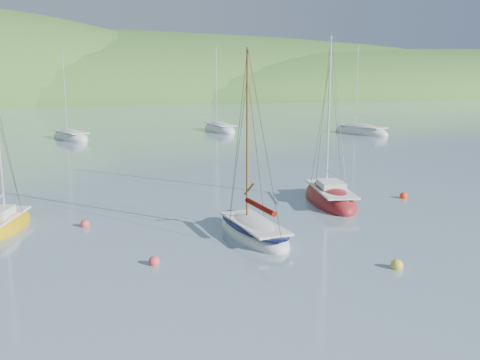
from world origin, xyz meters
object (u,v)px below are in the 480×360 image
object	(u,v)px
distant_sloop_a	(71,138)
distant_sloop_d	(361,132)
daysailer_white	(253,231)
sailboat_yellow	(0,226)
sloop_red	(330,199)
distant_sloop_b	(219,130)

from	to	relation	value
distant_sloop_a	distant_sloop_d	world-z (taller)	distant_sloop_d
daysailer_white	sailboat_yellow	distance (m)	12.21
sailboat_yellow	daysailer_white	bearing A→B (deg)	-5.37
distant_sloop_d	sailboat_yellow	bearing A→B (deg)	-157.18
sloop_red	distant_sloop_a	size ratio (longest dim) A/B	0.93
daysailer_white	distant_sloop_b	world-z (taller)	distant_sloop_b
sailboat_yellow	sloop_red	bearing A→B (deg)	18.08
sloop_red	distant_sloop_d	bearing A→B (deg)	68.88
distant_sloop_a	distant_sloop_b	bearing A→B (deg)	-10.79
sloop_red	distant_sloop_d	world-z (taller)	distant_sloop_d
sloop_red	distant_sloop_d	size ratio (longest dim) A/B	0.86
daysailer_white	sloop_red	xyz separation A→B (m)	(6.70, 4.64, -0.01)
distant_sloop_d	sloop_red	bearing A→B (deg)	-140.21
sailboat_yellow	distant_sloop_d	world-z (taller)	distant_sloop_d
distant_sloop_a	sloop_red	bearing A→B (deg)	-90.22
sloop_red	distant_sloop_b	xyz separation A→B (m)	(6.63, 40.46, -0.01)
daysailer_white	sloop_red	world-z (taller)	sloop_red
daysailer_white	sloop_red	bearing A→B (deg)	32.51
daysailer_white	distant_sloop_a	distance (m)	42.99
sailboat_yellow	distant_sloop_b	size ratio (longest dim) A/B	0.60
distant_sloop_b	sloop_red	bearing A→B (deg)	-101.91
sloop_red	sailboat_yellow	bearing A→B (deg)	-167.30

